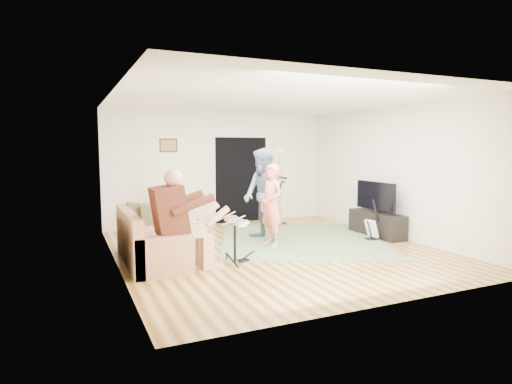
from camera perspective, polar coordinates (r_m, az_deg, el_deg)
floor at (r=7.87m, az=2.59°, el=-7.67°), size 6.00×6.00×0.00m
walls at (r=7.66m, az=2.64°, el=2.18°), size 5.50×6.00×2.70m
ceiling at (r=7.69m, az=2.69°, el=12.27°), size 6.00×6.00×0.00m
window_blinds at (r=7.07m, az=-18.46°, el=3.19°), size 0.00×2.05×2.05m
doorway at (r=10.63m, az=-1.99°, el=1.63°), size 2.10×0.00×2.10m
picture_frame at (r=10.06m, az=-11.60°, el=6.11°), size 0.42×0.03×0.32m
area_rug at (r=8.69m, az=6.02°, el=-6.33°), size 4.17×4.26×0.02m
sofa at (r=7.20m, az=-14.44°, el=-6.86°), size 0.86×2.08×0.84m
drummer at (r=6.60m, az=-9.73°, el=-5.07°), size 1.00×0.56×1.54m
drum_kit at (r=6.91m, az=-2.82°, el=-6.85°), size 0.40×0.72×0.74m
singer at (r=7.97m, az=2.06°, el=-1.82°), size 0.45×0.62×1.55m
microphone at (r=8.01m, az=3.35°, el=0.97°), size 0.06×0.06×0.24m
guitarist at (r=8.43m, az=0.96°, el=-0.39°), size 0.77×0.95×1.84m
guitar_held at (r=8.48m, az=2.19°, el=1.89°), size 0.18×0.61×0.26m
guitar_spare at (r=8.91m, az=15.19°, el=-4.72°), size 0.30×0.26×0.82m
torchiere_lamp at (r=10.29m, az=3.24°, el=2.63°), size 0.33×0.33×1.83m
dining_chair at (r=9.19m, az=-12.48°, el=-3.51°), size 0.43×0.45×1.02m
tv_cabinet at (r=9.36m, az=15.79°, el=-4.12°), size 0.40×1.40×0.50m
television at (r=9.25m, az=15.66°, el=-0.49°), size 0.06×1.15×0.59m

